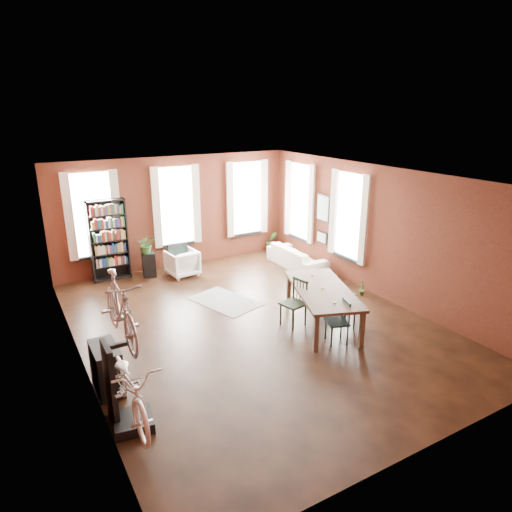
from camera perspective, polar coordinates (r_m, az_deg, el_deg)
room at (r=9.92m, az=-0.94°, el=4.37°), size 9.00×9.04×3.22m
dining_table at (r=9.98m, az=8.22°, el=-6.24°), size 1.86×2.64×0.82m
dining_chair_a at (r=9.27m, az=10.10°, el=-8.10°), size 0.52×0.52×0.89m
dining_chair_b at (r=9.82m, az=4.68°, el=-5.92°), size 0.55×0.55×1.01m
dining_chair_c at (r=10.03m, az=12.29°, el=-6.41°), size 0.38×0.38×0.81m
dining_chair_d at (r=10.69m, az=9.31°, el=-4.62°), size 0.45×0.45×0.81m
bookshelf at (r=12.82m, az=-17.93°, el=1.89°), size 1.00×0.32×2.20m
white_armchair at (r=12.84m, az=-9.22°, el=-0.69°), size 0.85×0.80×0.80m
cream_sofa at (r=13.40m, az=5.12°, el=0.31°), size 0.61×2.08×0.81m
striped_rug at (r=11.15m, az=-3.92°, el=-5.66°), size 1.49×1.91×0.01m
bike_trainer at (r=7.38m, az=-15.07°, el=-19.38°), size 0.64×0.64×0.16m
bike_wall_rack at (r=7.22m, az=-17.76°, el=-15.08°), size 0.16×0.60×1.30m
console_table at (r=8.13m, az=-18.19°, el=-13.18°), size 0.40×0.80×0.80m
plant_stand at (r=12.97m, az=-13.23°, el=-1.04°), size 0.39×0.39×0.68m
plant_by_sofa at (r=14.91m, az=1.98°, el=1.19°), size 0.54×0.74×0.29m
plant_small at (r=11.75m, az=13.08°, el=-4.44°), size 0.47×0.46×0.15m
bicycle_floor at (r=6.83m, az=-15.76°, el=-12.31°), size 0.69×1.02×1.92m
bicycle_hung at (r=6.59m, az=-16.87°, el=-3.76°), size 0.47×1.00×1.66m
plant_on_stand at (r=12.76m, az=-13.52°, el=1.20°), size 0.58×0.62×0.41m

